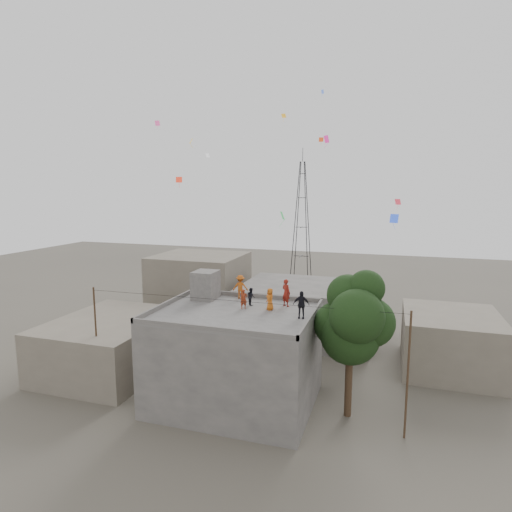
# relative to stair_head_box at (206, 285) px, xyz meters

# --- Properties ---
(ground) EXTENTS (140.00, 140.00, 0.00)m
(ground) POSITION_rel_stair_head_box_xyz_m (3.20, -2.60, -7.10)
(ground) COLOR #4A463D
(ground) RESTS_ON ground
(main_building) EXTENTS (10.00, 8.00, 6.10)m
(main_building) POSITION_rel_stair_head_box_xyz_m (3.20, -2.60, -4.05)
(main_building) COLOR #4F4D4A
(main_building) RESTS_ON ground
(parapet) EXTENTS (10.00, 8.00, 0.30)m
(parapet) POSITION_rel_stair_head_box_xyz_m (3.20, -2.60, -0.85)
(parapet) COLOR #4F4D4A
(parapet) RESTS_ON main_building
(stair_head_box) EXTENTS (1.60, 1.80, 2.00)m
(stair_head_box) POSITION_rel_stair_head_box_xyz_m (0.00, 0.00, 0.00)
(stair_head_box) COLOR #4F4D4A
(stair_head_box) RESTS_ON main_building
(neighbor_west) EXTENTS (8.00, 10.00, 4.00)m
(neighbor_west) POSITION_rel_stair_head_box_xyz_m (-7.80, -0.60, -5.10)
(neighbor_west) COLOR #655D50
(neighbor_west) RESTS_ON ground
(neighbor_north) EXTENTS (12.00, 9.00, 5.00)m
(neighbor_north) POSITION_rel_stair_head_box_xyz_m (5.20, 11.40, -4.60)
(neighbor_north) COLOR #4F4D4A
(neighbor_north) RESTS_ON ground
(neighbor_northwest) EXTENTS (9.00, 8.00, 7.00)m
(neighbor_northwest) POSITION_rel_stair_head_box_xyz_m (-6.80, 13.40, -3.60)
(neighbor_northwest) COLOR #655D50
(neighbor_northwest) RESTS_ON ground
(neighbor_east) EXTENTS (7.00, 8.00, 4.40)m
(neighbor_east) POSITION_rel_stair_head_box_xyz_m (17.20, 7.40, -4.90)
(neighbor_east) COLOR #655D50
(neighbor_east) RESTS_ON ground
(tree) EXTENTS (4.90, 4.60, 9.10)m
(tree) POSITION_rel_stair_head_box_xyz_m (10.57, -2.00, -1.00)
(tree) COLOR black
(tree) RESTS_ON ground
(utility_line) EXTENTS (20.12, 0.62, 7.40)m
(utility_line) POSITION_rel_stair_head_box_xyz_m (3.70, -3.85, -3.27)
(utility_line) COLOR black
(utility_line) RESTS_ON ground
(transmission_tower) EXTENTS (2.97, 2.97, 20.01)m
(transmission_tower) POSITION_rel_stair_head_box_xyz_m (-0.80, 37.40, 1.97)
(transmission_tower) COLOR black
(transmission_tower) RESTS_ON ground
(person_red_adult) EXTENTS (0.80, 0.73, 1.85)m
(person_red_adult) POSITION_rel_stair_head_box_xyz_m (5.96, -0.20, -0.08)
(person_red_adult) COLOR maroon
(person_red_adult) RESTS_ON main_building
(person_orange_child) EXTENTS (0.79, 0.83, 1.44)m
(person_orange_child) POSITION_rel_stair_head_box_xyz_m (5.19, -1.41, -0.28)
(person_orange_child) COLOR #C05A16
(person_orange_child) RESTS_ON main_building
(person_dark_child) EXTENTS (0.71, 0.73, 1.19)m
(person_dark_child) POSITION_rel_stair_head_box_xyz_m (3.65, -0.66, -0.40)
(person_dark_child) COLOR black
(person_dark_child) RESTS_ON main_building
(person_dark_adult) EXTENTS (1.04, 0.56, 1.69)m
(person_dark_adult) POSITION_rel_stair_head_box_xyz_m (7.47, -2.56, -0.16)
(person_dark_adult) COLOR black
(person_dark_adult) RESTS_ON main_building
(person_orange_adult) EXTENTS (1.21, 0.86, 1.70)m
(person_orange_adult) POSITION_rel_stair_head_box_xyz_m (2.35, 0.80, -0.15)
(person_orange_adult) COLOR #B35014
(person_orange_adult) RESTS_ON main_building
(person_red_child) EXTENTS (0.56, 0.53, 1.30)m
(person_red_child) POSITION_rel_stair_head_box_xyz_m (3.47, -1.67, -0.35)
(person_red_child) COLOR maroon
(person_red_child) RESTS_ON main_building
(kites) EXTENTS (16.99, 15.89, 11.25)m
(kites) POSITION_rel_stair_head_box_xyz_m (5.50, 5.00, 8.63)
(kites) COLOR red
(kites) RESTS_ON ground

